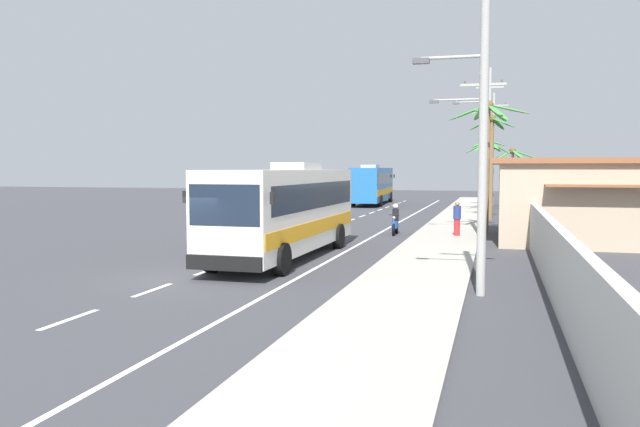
{
  "coord_description": "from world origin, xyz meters",
  "views": [
    {
      "loc": [
        9.12,
        -17.7,
        3.36
      ],
      "look_at": [
        2.85,
        4.74,
        1.7
      ],
      "focal_mm": 35.57,
      "sensor_mm": 36.0,
      "label": 1
    }
  ],
  "objects_px": {
    "utility_pole_nearest": "(481,117)",
    "roadside_building": "(634,201)",
    "pedestrian_near_kerb": "(457,218)",
    "utility_pole_distant": "(493,147)",
    "coach_bus_foreground": "(286,208)",
    "palm_fourth": "(513,163)",
    "motorcycle_beside_bus": "(395,222)",
    "palm_third": "(487,156)",
    "palm_farthest": "(488,158)",
    "coach_bus_far_lane": "(372,184)",
    "utility_pole_far": "(488,138)",
    "utility_pole_mid": "(480,140)",
    "palm_second": "(491,149)",
    "palm_nearest": "(488,131)"
  },
  "relations": [
    {
      "from": "utility_pole_nearest",
      "to": "roadside_building",
      "type": "bearing_deg",
      "value": 65.64
    },
    {
      "from": "pedestrian_near_kerb",
      "to": "utility_pole_distant",
      "type": "relative_size",
      "value": 0.16
    },
    {
      "from": "coach_bus_foreground",
      "to": "palm_fourth",
      "type": "relative_size",
      "value": 2.16
    },
    {
      "from": "motorcycle_beside_bus",
      "to": "palm_third",
      "type": "distance_m",
      "value": 25.47
    },
    {
      "from": "palm_farthest",
      "to": "roadside_building",
      "type": "relative_size",
      "value": 0.46
    },
    {
      "from": "coach_bus_far_lane",
      "to": "utility_pole_far",
      "type": "height_order",
      "value": "utility_pole_far"
    },
    {
      "from": "motorcycle_beside_bus",
      "to": "utility_pole_distant",
      "type": "bearing_deg",
      "value": 80.45
    },
    {
      "from": "utility_pole_far",
      "to": "utility_pole_distant",
      "type": "distance_m",
      "value": 14.04
    },
    {
      "from": "coach_bus_foreground",
      "to": "motorcycle_beside_bus",
      "type": "xyz_separation_m",
      "value": [
        2.65,
        9.55,
        -1.23
      ]
    },
    {
      "from": "motorcycle_beside_bus",
      "to": "roadside_building",
      "type": "distance_m",
      "value": 11.01
    },
    {
      "from": "utility_pole_mid",
      "to": "palm_second",
      "type": "height_order",
      "value": "utility_pole_mid"
    },
    {
      "from": "pedestrian_near_kerb",
      "to": "utility_pole_mid",
      "type": "bearing_deg",
      "value": 124.16
    },
    {
      "from": "palm_fourth",
      "to": "roadside_building",
      "type": "height_order",
      "value": "palm_fourth"
    },
    {
      "from": "utility_pole_distant",
      "to": "utility_pole_far",
      "type": "bearing_deg",
      "value": -91.13
    },
    {
      "from": "pedestrian_near_kerb",
      "to": "utility_pole_distant",
      "type": "xyz_separation_m",
      "value": [
        1.42,
        28.3,
        4.3
      ]
    },
    {
      "from": "utility_pole_far",
      "to": "utility_pole_nearest",
      "type": "bearing_deg",
      "value": -89.53
    },
    {
      "from": "pedestrian_near_kerb",
      "to": "palm_fourth",
      "type": "distance_m",
      "value": 24.57
    },
    {
      "from": "motorcycle_beside_bus",
      "to": "pedestrian_near_kerb",
      "type": "bearing_deg",
      "value": -19.7
    },
    {
      "from": "utility_pole_nearest",
      "to": "coach_bus_foreground",
      "type": "bearing_deg",
      "value": 143.19
    },
    {
      "from": "motorcycle_beside_bus",
      "to": "palm_fourth",
      "type": "relative_size",
      "value": 0.39
    },
    {
      "from": "palm_nearest",
      "to": "utility_pole_mid",
      "type": "bearing_deg",
      "value": -97.21
    },
    {
      "from": "palm_third",
      "to": "utility_pole_far",
      "type": "bearing_deg",
      "value": -89.06
    },
    {
      "from": "utility_pole_distant",
      "to": "palm_fourth",
      "type": "distance_m",
      "value": 4.63
    },
    {
      "from": "utility_pole_nearest",
      "to": "utility_pole_distant",
      "type": "bearing_deg",
      "value": 89.94
    },
    {
      "from": "utility_pole_distant",
      "to": "palm_farthest",
      "type": "height_order",
      "value": "utility_pole_distant"
    },
    {
      "from": "utility_pole_distant",
      "to": "palm_second",
      "type": "relative_size",
      "value": 1.47
    },
    {
      "from": "coach_bus_foreground",
      "to": "palm_farthest",
      "type": "distance_m",
      "value": 29.12
    },
    {
      "from": "coach_bus_far_lane",
      "to": "motorcycle_beside_bus",
      "type": "height_order",
      "value": "coach_bus_far_lane"
    },
    {
      "from": "utility_pole_nearest",
      "to": "palm_fourth",
      "type": "height_order",
      "value": "utility_pole_nearest"
    },
    {
      "from": "palm_fourth",
      "to": "palm_farthest",
      "type": "xyz_separation_m",
      "value": [
        -1.96,
        -4.44,
        0.34
      ]
    },
    {
      "from": "coach_bus_foreground",
      "to": "palm_third",
      "type": "height_order",
      "value": "palm_third"
    },
    {
      "from": "palm_nearest",
      "to": "roadside_building",
      "type": "bearing_deg",
      "value": -21.61
    },
    {
      "from": "utility_pole_nearest",
      "to": "utility_pole_far",
      "type": "height_order",
      "value": "utility_pole_far"
    },
    {
      "from": "coach_bus_far_lane",
      "to": "palm_farthest",
      "type": "xyz_separation_m",
      "value": [
        10.49,
        -7.75,
        2.24
      ]
    },
    {
      "from": "palm_third",
      "to": "palm_fourth",
      "type": "bearing_deg",
      "value": -40.15
    },
    {
      "from": "palm_third",
      "to": "utility_pole_distant",
      "type": "bearing_deg",
      "value": 78.61
    },
    {
      "from": "motorcycle_beside_bus",
      "to": "coach_bus_foreground",
      "type": "bearing_deg",
      "value": -105.5
    },
    {
      "from": "coach_bus_foreground",
      "to": "utility_pole_distant",
      "type": "height_order",
      "value": "utility_pole_distant"
    },
    {
      "from": "palm_third",
      "to": "coach_bus_foreground",
      "type": "bearing_deg",
      "value": -101.11
    },
    {
      "from": "utility_pole_far",
      "to": "palm_second",
      "type": "bearing_deg",
      "value": -83.53
    },
    {
      "from": "palm_nearest",
      "to": "palm_third",
      "type": "bearing_deg",
      "value": 90.93
    },
    {
      "from": "utility_pole_nearest",
      "to": "palm_second",
      "type": "distance_m",
      "value": 25.64
    },
    {
      "from": "coach_bus_foreground",
      "to": "roadside_building",
      "type": "distance_m",
      "value": 16.11
    },
    {
      "from": "palm_third",
      "to": "utility_pole_nearest",
      "type": "bearing_deg",
      "value": -89.39
    },
    {
      "from": "coach_bus_far_lane",
      "to": "utility_pole_far",
      "type": "distance_m",
      "value": 17.3
    },
    {
      "from": "palm_second",
      "to": "roadside_building",
      "type": "relative_size",
      "value": 0.55
    },
    {
      "from": "pedestrian_near_kerb",
      "to": "palm_farthest",
      "type": "relative_size",
      "value": 0.29
    },
    {
      "from": "coach_bus_foreground",
      "to": "palm_farthest",
      "type": "height_order",
      "value": "palm_farthest"
    },
    {
      "from": "coach_bus_foreground",
      "to": "utility_pole_nearest",
      "type": "height_order",
      "value": "utility_pole_nearest"
    },
    {
      "from": "motorcycle_beside_bus",
      "to": "palm_third",
      "type": "relative_size",
      "value": 0.33
    }
  ]
}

